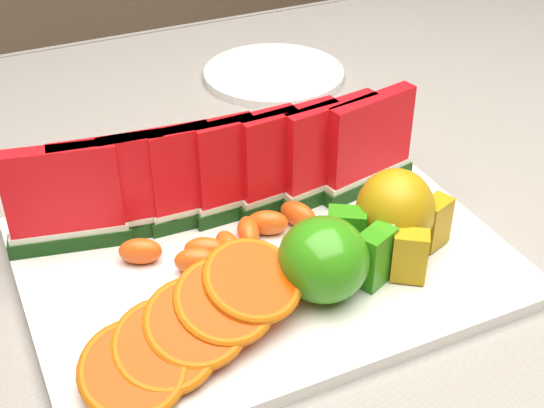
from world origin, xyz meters
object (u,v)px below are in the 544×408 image
at_px(pear_cluster, 398,214).
at_px(side_plate, 274,74).
at_px(apple_cluster, 330,257).
at_px(platter, 264,258).

bearing_deg(pear_cluster, side_plate, 80.21).
xyz_separation_m(apple_cluster, pear_cluster, (0.08, 0.02, 0.01)).
bearing_deg(platter, side_plate, 63.37).
distance_m(platter, side_plate, 0.38).
xyz_separation_m(platter, apple_cluster, (0.03, -0.06, 0.04)).
bearing_deg(apple_cluster, platter, 113.57).
bearing_deg(side_plate, platter, -116.63).
bearing_deg(platter, apple_cluster, -66.43).
height_order(pear_cluster, side_plate, pear_cluster).
bearing_deg(platter, pear_cluster, -23.18).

